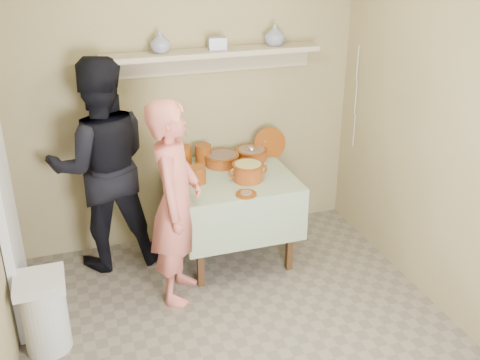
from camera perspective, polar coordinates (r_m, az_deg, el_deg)
name	(u,v)px	position (r m, az deg, el deg)	size (l,w,h in m)	color
ground	(254,355)	(3.95, 1.42, -17.37)	(3.50, 3.50, 0.00)	#706658
tile_panel	(3,193)	(4.08, -22.95, -1.19)	(0.06, 0.70, 2.00)	silver
plate_stack_a	(183,156)	(4.78, -5.76, 2.40)	(0.14, 0.14, 0.18)	#682B09
plate_stack_b	(203,154)	(4.83, -3.75, 2.63)	(0.14, 0.14, 0.17)	#682B09
bowl_stack	(197,175)	(4.46, -4.37, 0.54)	(0.14, 0.14, 0.14)	#682B09
empty_bowl	(194,172)	(4.63, -4.70, 0.82)	(0.16, 0.16, 0.05)	#682B09
propped_lid	(270,144)	(4.96, 3.05, 3.72)	(0.28, 0.28, 0.02)	#682B09
vase_right	(275,35)	(4.81, 3.54, 14.52)	(0.17, 0.17, 0.18)	navy
vase_left	(160,42)	(4.55, -8.11, 13.70)	(0.16, 0.16, 0.17)	navy
ceramic_box	(217,44)	(4.63, -2.32, 13.68)	(0.14, 0.10, 0.10)	navy
person_cook	(176,203)	(4.12, -6.53, -2.36)	(0.57, 0.38, 1.57)	#D06659
person_helper	(102,166)	(4.62, -13.85, 1.42)	(0.86, 0.67, 1.76)	black
room_shell	(257,128)	(3.12, 1.72, 5.32)	(3.04, 3.54, 2.62)	#998A5D
serving_table	(231,187)	(4.68, -0.88, -0.74)	(0.97, 0.97, 0.76)	#4C2D16
cazuela_meat_a	(222,159)	(4.79, -1.88, 2.18)	(0.30, 0.30, 0.10)	maroon
cazuela_meat_b	(252,153)	(4.91, 1.19, 2.74)	(0.28, 0.28, 0.10)	maroon
ladle	(252,149)	(4.85, 1.22, 3.14)	(0.08, 0.26, 0.19)	silver
cazuela_rice	(248,170)	(4.49, 0.83, 0.98)	(0.33, 0.25, 0.14)	maroon
front_plate	(246,194)	(4.27, 0.64, -1.41)	(0.16, 0.16, 0.03)	#682B09
wall_shelf	(211,55)	(4.68, -2.96, 12.56)	(1.80, 0.25, 0.21)	tan
trash_bin	(44,313)	(4.04, -19.25, -12.64)	(0.32, 0.32, 0.56)	silver
electrical_cord	(356,97)	(5.11, 11.68, 8.21)	(0.01, 0.05, 0.90)	silver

